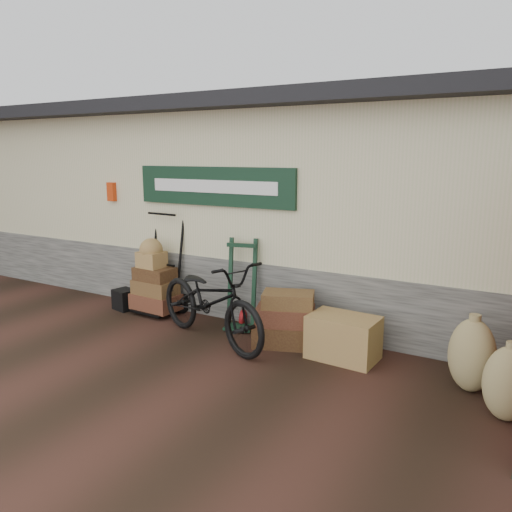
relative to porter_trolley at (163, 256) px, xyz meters
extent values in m
plane|color=black|center=(1.17, -0.85, -0.87)|extent=(80.00, 80.00, 0.00)
cube|color=#4C4C47|center=(1.17, 1.90, -0.42)|extent=(14.00, 3.54, 0.90)
cube|color=beige|center=(1.17, 1.90, 1.08)|extent=(14.00, 3.50, 2.10)
cube|color=black|center=(1.17, 1.75, 2.23)|extent=(14.40, 4.10, 0.20)
cube|color=black|center=(0.87, 0.12, 1.08)|extent=(2.60, 0.06, 0.55)
cube|color=white|center=(0.87, 0.09, 1.08)|extent=(2.10, 0.01, 0.18)
cube|color=red|center=(-1.13, 0.12, 0.93)|extent=(0.14, 0.10, 0.30)
cube|color=#9B663E|center=(3.06, -0.38, -0.60)|extent=(0.83, 0.57, 0.52)
cube|color=black|center=(-0.59, -0.27, -0.71)|extent=(0.37, 0.34, 0.32)
imported|color=black|center=(1.38, -0.72, -0.25)|extent=(1.41, 2.25, 1.24)
ellipsoid|color=#937E4F|center=(4.49, -0.53, -0.48)|extent=(0.61, 0.57, 0.77)
ellipsoid|color=#937E4F|center=(4.85, -0.99, -0.51)|extent=(0.45, 0.38, 0.71)
camera|label=1|loc=(4.96, -5.77, 1.54)|focal=35.00mm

